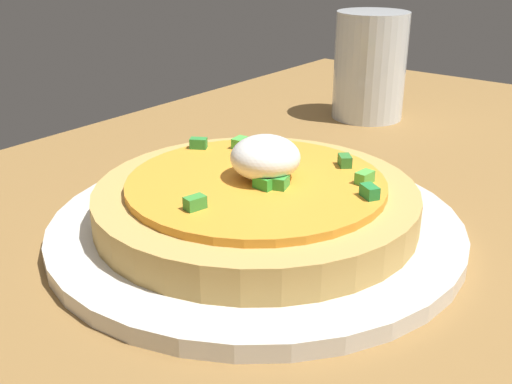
{
  "coord_description": "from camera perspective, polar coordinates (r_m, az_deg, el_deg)",
  "views": [
    {
      "loc": [
        33.53,
        17.68,
        22.36
      ],
      "look_at": [
        3.14,
        -6.08,
        5.92
      ],
      "focal_mm": 43.09,
      "sensor_mm": 36.0,
      "label": 1
    }
  ],
  "objects": [
    {
      "name": "dining_table",
      "position": [
        0.43,
        8.98,
        -6.19
      ],
      "size": [
        109.03,
        73.23,
        2.77
      ],
      "primitive_type": "cube",
      "color": "olive",
      "rests_on": "ground"
    },
    {
      "name": "cup_far",
      "position": [
        0.71,
        10.48,
        10.89
      ],
      "size": [
        7.89,
        7.89,
        11.67
      ],
      "color": "silver",
      "rests_on": "dining_table"
    },
    {
      "name": "pizza",
      "position": [
        0.42,
        0.05,
        -0.58
      ],
      "size": [
        22.13,
        22.13,
        5.89
      ],
      "color": "tan",
      "rests_on": "plate"
    },
    {
      "name": "plate",
      "position": [
        0.43,
        0.0,
        -3.16
      ],
      "size": [
        28.48,
        28.48,
        1.15
      ],
      "primitive_type": "cylinder",
      "color": "silver",
      "rests_on": "dining_table"
    }
  ]
}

